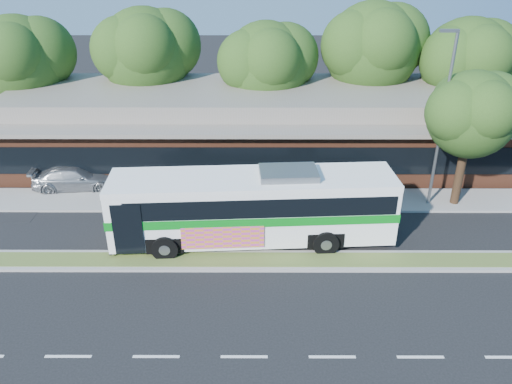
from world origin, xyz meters
TOP-DOWN VIEW (x-y plane):
  - ground at (0.00, 0.00)m, footprint 120.00×120.00m
  - median_strip at (0.00, 0.60)m, footprint 26.00×1.10m
  - sidewalk at (0.00, 6.40)m, footprint 44.00×2.60m
  - plaza_building at (0.00, 12.99)m, footprint 33.20×11.20m
  - lamp_post at (9.56, 6.00)m, footprint 0.93×0.18m
  - tree_bg_a at (-14.58, 15.14)m, footprint 6.47×5.80m
  - tree_bg_b at (-6.57, 16.14)m, footprint 6.69×6.00m
  - tree_bg_c at (1.40, 15.13)m, footprint 6.24×5.60m
  - tree_bg_d at (8.45, 16.15)m, footprint 6.91×6.20m
  - tree_bg_e at (14.42, 15.14)m, footprint 6.47×5.80m
  - transit_bus at (0.29, 2.40)m, footprint 13.00×3.56m
  - sedan at (-9.86, 7.95)m, footprint 4.87×2.35m
  - sidewalk_tree at (11.31, 6.13)m, footprint 4.84×4.34m

SIDE VIEW (x-z plane):
  - ground at x=0.00m, z-range 0.00..0.00m
  - sidewalk at x=0.00m, z-range 0.00..0.12m
  - median_strip at x=0.00m, z-range 0.00..0.15m
  - sedan at x=-9.86m, z-range 0.00..1.37m
  - transit_bus at x=0.29m, z-range 0.20..3.82m
  - plaza_building at x=0.00m, z-range -0.10..4.35m
  - lamp_post at x=9.56m, z-range 0.37..9.44m
  - sidewalk_tree at x=11.31m, z-range 1.52..8.71m
  - tree_bg_c at x=1.40m, z-range 1.46..9.72m
  - tree_bg_e at x=14.42m, z-range 1.49..10.00m
  - tree_bg_a at x=-14.58m, z-range 1.55..10.18m
  - tree_bg_b at x=-6.57m, z-range 1.64..10.64m
  - tree_bg_d at x=8.45m, z-range 1.73..11.10m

